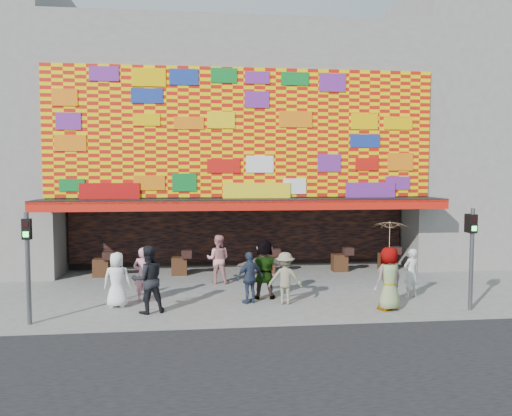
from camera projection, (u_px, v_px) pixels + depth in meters
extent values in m
plane|color=slate|center=(255.00, 303.00, 15.44)|extent=(90.00, 90.00, 0.00)
cube|color=black|center=(295.00, 395.00, 9.00)|extent=(30.00, 8.00, 0.02)
cube|color=gray|center=(236.00, 119.00, 22.92)|extent=(15.00, 8.00, 7.00)
cube|color=black|center=(235.00, 225.00, 24.26)|extent=(15.00, 6.00, 3.00)
cube|color=gray|center=(55.00, 238.00, 19.48)|extent=(0.40, 2.00, 3.00)
cube|color=gray|center=(413.00, 233.00, 21.11)|extent=(0.40, 2.00, 3.00)
cube|color=black|center=(245.00, 200.00, 18.60)|extent=(15.20, 1.60, 0.12)
cube|color=red|center=(247.00, 206.00, 17.84)|extent=(15.20, 0.04, 0.35)
cube|color=#FDD700|center=(243.00, 133.00, 18.98)|extent=(14.80, 0.08, 4.90)
cube|color=black|center=(240.00, 231.00, 21.13)|extent=(14.00, 0.25, 2.50)
cube|color=gray|center=(500.00, 133.00, 24.41)|extent=(11.00, 8.00, 12.00)
cylinder|color=#59595B|center=(28.00, 269.00, 13.16)|extent=(0.12, 0.12, 3.00)
cube|color=black|center=(27.00, 229.00, 13.08)|extent=(0.22, 0.18, 0.55)
cube|color=black|center=(25.00, 224.00, 12.98)|extent=(0.14, 0.02, 0.14)
cube|color=#19E533|center=(26.00, 234.00, 13.00)|extent=(0.14, 0.02, 0.14)
cylinder|color=#59595B|center=(471.00, 259.00, 14.54)|extent=(0.12, 0.12, 3.00)
cube|color=black|center=(473.00, 224.00, 14.47)|extent=(0.22, 0.18, 0.55)
cube|color=black|center=(475.00, 220.00, 14.37)|extent=(0.14, 0.02, 0.14)
cube|color=#19E533|center=(474.00, 228.00, 14.39)|extent=(0.14, 0.02, 0.14)
imported|color=white|center=(117.00, 280.00, 14.92)|extent=(0.83, 0.56, 1.66)
imported|color=pink|center=(143.00, 274.00, 15.58)|extent=(0.68, 0.51, 1.70)
imported|color=black|center=(148.00, 279.00, 14.29)|extent=(1.14, 1.01, 1.95)
imported|color=gray|center=(285.00, 278.00, 15.30)|extent=(1.11, 0.74, 1.59)
imported|color=#2B354C|center=(250.00, 278.00, 15.37)|extent=(1.01, 0.78, 1.60)
imported|color=gray|center=(264.00, 269.00, 15.93)|extent=(1.82, 0.70, 1.92)
imported|color=gray|center=(389.00, 279.00, 14.59)|extent=(1.07, 0.89, 1.87)
imported|color=silver|center=(411.00, 273.00, 16.10)|extent=(0.67, 0.54, 1.59)
imported|color=pink|center=(218.00, 259.00, 18.19)|extent=(0.98, 0.83, 1.77)
imported|color=beige|center=(390.00, 237.00, 14.50)|extent=(1.17, 1.18, 0.94)
cylinder|color=#4C3326|center=(389.00, 268.00, 14.56)|extent=(0.02, 0.02, 1.00)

